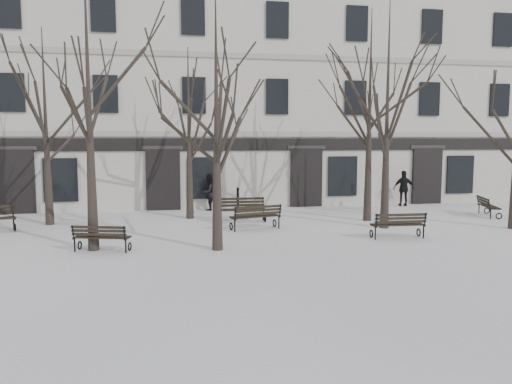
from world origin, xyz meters
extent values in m
plane|color=white|center=(0.00, 0.00, 0.00)|extent=(100.00, 100.00, 0.00)
cube|color=#BBB7AD|center=(0.00, 13.00, 5.50)|extent=(40.00, 10.00, 11.00)
cube|color=#9E9790|center=(0.00, 7.97, 3.60)|extent=(40.00, 0.12, 0.25)
cube|color=#9E9790|center=(0.00, 7.97, 7.30)|extent=(40.00, 0.12, 0.25)
cube|color=black|center=(0.00, 7.96, 3.10)|extent=(40.00, 0.10, 0.60)
cube|color=black|center=(-10.00, 7.94, 1.45)|extent=(1.60, 0.22, 2.90)
cube|color=#2D2B28|center=(-10.00, 7.90, 2.95)|extent=(1.90, 0.08, 0.18)
cube|color=black|center=(-8.10, 7.95, 1.50)|extent=(1.50, 0.14, 2.00)
cube|color=black|center=(-3.50, 7.94, 1.45)|extent=(1.60, 0.22, 2.90)
cube|color=#2D2B28|center=(-3.50, 7.90, 2.95)|extent=(1.90, 0.08, 0.18)
cube|color=black|center=(-1.60, 7.95, 1.50)|extent=(1.50, 0.14, 2.00)
cube|color=black|center=(3.50, 7.94, 1.45)|extent=(1.60, 0.22, 2.90)
cube|color=#2D2B28|center=(3.50, 7.90, 2.95)|extent=(1.90, 0.08, 0.18)
cube|color=black|center=(5.40, 7.95, 1.50)|extent=(1.50, 0.14, 2.00)
cube|color=black|center=(10.00, 7.94, 1.45)|extent=(1.60, 0.22, 2.90)
cube|color=#2D2B28|center=(10.00, 7.90, 2.95)|extent=(1.90, 0.08, 0.18)
cube|color=black|center=(11.90, 7.95, 1.50)|extent=(1.50, 0.14, 2.00)
cube|color=black|center=(-10.00, 7.95, 5.40)|extent=(1.10, 0.14, 1.70)
cube|color=black|center=(-10.00, 7.95, 9.00)|extent=(1.10, 0.14, 1.70)
cube|color=black|center=(-6.00, 7.95, 5.40)|extent=(1.10, 0.14, 1.70)
cube|color=black|center=(-6.00, 7.95, 9.00)|extent=(1.10, 0.14, 1.70)
cube|color=black|center=(-2.00, 7.95, 5.40)|extent=(1.10, 0.14, 1.70)
cube|color=black|center=(-2.00, 7.95, 9.00)|extent=(1.10, 0.14, 1.70)
cube|color=black|center=(2.00, 7.95, 5.40)|extent=(1.10, 0.14, 1.70)
cube|color=black|center=(2.00, 7.95, 9.00)|extent=(1.10, 0.14, 1.70)
cube|color=black|center=(6.00, 7.95, 5.40)|extent=(1.10, 0.14, 1.70)
cube|color=black|center=(6.00, 7.95, 9.00)|extent=(1.10, 0.14, 1.70)
cube|color=black|center=(10.00, 7.95, 5.40)|extent=(1.10, 0.14, 1.70)
cube|color=black|center=(10.00, 7.95, 9.00)|extent=(1.10, 0.14, 1.70)
cube|color=black|center=(14.00, 7.95, 5.40)|extent=(1.10, 0.14, 1.70)
cube|color=black|center=(14.00, 7.95, 9.00)|extent=(1.10, 0.14, 1.70)
cone|color=black|center=(-5.56, -0.45, 1.80)|extent=(0.34, 0.34, 3.60)
cone|color=black|center=(-1.86, -1.08, 1.61)|extent=(0.34, 0.34, 3.22)
cone|color=black|center=(4.76, 1.57, 1.76)|extent=(0.34, 0.34, 3.52)
cone|color=black|center=(-7.90, 4.61, 1.60)|extent=(0.34, 0.34, 3.19)
cone|color=black|center=(-2.39, 5.18, 1.50)|extent=(0.34, 0.34, 3.00)
cone|color=black|center=(4.81, 3.33, 1.79)|extent=(0.34, 0.34, 3.58)
torus|color=black|center=(-8.81, 3.26, 0.15)|extent=(0.16, 0.30, 0.31)
cylinder|color=black|center=(-8.95, 3.61, 0.24)|extent=(0.05, 0.05, 0.48)
cube|color=black|center=(-8.88, 3.43, 0.48)|extent=(0.27, 0.56, 0.05)
cylinder|color=black|center=(-8.99, 3.69, 0.69)|extent=(0.10, 0.16, 0.53)
torus|color=black|center=(-4.48, -0.73, 0.13)|extent=(0.12, 0.27, 0.27)
cylinder|color=black|center=(-4.57, -1.05, 0.21)|extent=(0.05, 0.05, 0.42)
cube|color=black|center=(-4.52, -0.89, 0.42)|extent=(0.18, 0.50, 0.05)
torus|color=black|center=(-5.99, -0.30, 0.13)|extent=(0.12, 0.27, 0.27)
cylinder|color=black|center=(-6.08, -0.62, 0.21)|extent=(0.05, 0.05, 0.42)
cube|color=black|center=(-6.03, -0.46, 0.42)|extent=(0.18, 0.50, 0.05)
cube|color=black|center=(-5.22, -0.48, 0.43)|extent=(1.62, 0.53, 0.03)
cube|color=black|center=(-5.26, -0.60, 0.43)|extent=(1.62, 0.53, 0.03)
cube|color=black|center=(-5.29, -0.73, 0.43)|extent=(1.62, 0.53, 0.03)
cube|color=black|center=(-5.33, -0.85, 0.43)|extent=(1.62, 0.53, 0.03)
cube|color=black|center=(-5.34, -0.89, 0.55)|extent=(1.61, 0.48, 0.08)
cube|color=black|center=(-5.34, -0.91, 0.66)|extent=(1.61, 0.48, 0.08)
cube|color=black|center=(-5.35, -0.92, 0.78)|extent=(1.61, 0.48, 0.08)
cylinder|color=black|center=(-4.59, -1.12, 0.60)|extent=(0.07, 0.14, 0.46)
cylinder|color=black|center=(-6.10, -0.69, 0.60)|extent=(0.07, 0.14, 0.46)
torus|color=black|center=(5.20, -0.23, 0.14)|extent=(0.06, 0.29, 0.29)
cylinder|color=black|center=(5.19, -0.59, 0.23)|extent=(0.05, 0.05, 0.45)
cube|color=black|center=(5.19, -0.41, 0.45)|extent=(0.07, 0.55, 0.05)
torus|color=black|center=(3.50, -0.16, 0.14)|extent=(0.06, 0.29, 0.29)
cylinder|color=black|center=(3.48, -0.52, 0.23)|extent=(0.05, 0.05, 0.45)
cube|color=black|center=(3.49, -0.34, 0.45)|extent=(0.07, 0.55, 0.05)
cube|color=black|center=(4.35, -0.15, 0.47)|extent=(1.81, 0.17, 0.04)
cube|color=black|center=(4.35, -0.29, 0.47)|extent=(1.81, 0.17, 0.04)
cube|color=black|center=(4.34, -0.43, 0.47)|extent=(1.81, 0.17, 0.04)
cube|color=black|center=(4.33, -0.57, 0.47)|extent=(1.81, 0.17, 0.04)
cube|color=black|center=(4.33, -0.61, 0.60)|extent=(1.80, 0.11, 0.09)
cube|color=black|center=(4.33, -0.64, 0.72)|extent=(1.80, 0.11, 0.09)
cube|color=black|center=(4.33, -0.66, 0.84)|extent=(1.80, 0.11, 0.09)
cylinder|color=black|center=(5.18, -0.67, 0.65)|extent=(0.05, 0.14, 0.50)
cylinder|color=black|center=(3.48, -0.60, 0.65)|extent=(0.05, 0.14, 0.50)
torus|color=black|center=(-1.30, 3.66, 0.15)|extent=(0.06, 0.32, 0.32)
cylinder|color=black|center=(-1.30, 4.05, 0.25)|extent=(0.05, 0.05, 0.49)
cube|color=black|center=(-1.30, 3.85, 0.49)|extent=(0.06, 0.60, 0.05)
torus|color=black|center=(0.56, 3.65, 0.15)|extent=(0.06, 0.32, 0.32)
cylinder|color=black|center=(0.56, 4.04, 0.25)|extent=(0.05, 0.05, 0.49)
cube|color=black|center=(0.56, 3.85, 0.49)|extent=(0.06, 0.60, 0.05)
cube|color=black|center=(-0.37, 3.61, 0.51)|extent=(1.97, 0.11, 0.04)
cube|color=black|center=(-0.37, 3.76, 0.51)|extent=(1.97, 0.11, 0.04)
cube|color=black|center=(-0.37, 3.92, 0.51)|extent=(1.97, 0.11, 0.04)
cube|color=black|center=(-0.37, 4.07, 0.51)|extent=(1.97, 0.11, 0.04)
cube|color=black|center=(-0.37, 4.11, 0.66)|extent=(1.97, 0.04, 0.10)
cube|color=black|center=(-0.37, 4.14, 0.79)|extent=(1.97, 0.04, 0.10)
cube|color=black|center=(-0.37, 4.16, 0.92)|extent=(1.97, 0.04, 0.10)
cylinder|color=black|center=(-1.30, 4.14, 0.71)|extent=(0.04, 0.16, 0.54)
cylinder|color=black|center=(0.56, 4.13, 0.71)|extent=(0.04, 0.16, 0.54)
torus|color=black|center=(0.70, 2.51, 0.15)|extent=(0.12, 0.31, 0.30)
cylinder|color=black|center=(0.79, 2.14, 0.24)|extent=(0.05, 0.05, 0.47)
cube|color=black|center=(0.75, 2.33, 0.47)|extent=(0.18, 0.57, 0.05)
torus|color=black|center=(-1.03, 2.10, 0.15)|extent=(0.12, 0.31, 0.30)
cylinder|color=black|center=(-0.94, 1.74, 0.24)|extent=(0.05, 0.05, 0.47)
cube|color=black|center=(-0.98, 1.92, 0.47)|extent=(0.18, 0.57, 0.05)
cube|color=black|center=(-0.17, 2.35, 0.49)|extent=(1.85, 0.52, 0.04)
cube|color=black|center=(-0.14, 2.20, 0.49)|extent=(1.85, 0.52, 0.04)
cube|color=black|center=(-0.10, 2.06, 0.49)|extent=(1.85, 0.52, 0.04)
cube|color=black|center=(-0.07, 1.92, 0.49)|extent=(1.85, 0.52, 0.04)
cube|color=black|center=(-0.06, 1.88, 0.63)|extent=(1.84, 0.47, 0.09)
cube|color=black|center=(-0.05, 1.86, 0.75)|extent=(1.84, 0.47, 0.09)
cube|color=black|center=(-0.05, 1.83, 0.88)|extent=(1.84, 0.47, 0.09)
cylinder|color=black|center=(0.81, 2.06, 0.68)|extent=(0.08, 0.16, 0.52)
cylinder|color=black|center=(-0.92, 1.65, 0.68)|extent=(0.08, 0.16, 0.52)
torus|color=black|center=(10.41, 2.65, 0.13)|extent=(0.28, 0.13, 0.27)
cylinder|color=black|center=(10.08, 2.76, 0.21)|extent=(0.05, 0.05, 0.43)
cube|color=black|center=(10.24, 2.70, 0.43)|extent=(0.51, 0.21, 0.05)
torus|color=black|center=(10.91, 4.18, 0.13)|extent=(0.28, 0.13, 0.27)
cylinder|color=black|center=(10.58, 4.28, 0.21)|extent=(0.05, 0.05, 0.43)
cube|color=black|center=(10.75, 4.23, 0.43)|extent=(0.51, 0.21, 0.05)
cube|color=black|center=(10.69, 3.40, 0.44)|extent=(0.61, 1.64, 0.03)
cube|color=black|center=(10.57, 3.44, 0.44)|extent=(0.61, 1.64, 0.03)
cube|color=black|center=(10.44, 3.48, 0.44)|extent=(0.61, 1.64, 0.03)
cube|color=black|center=(10.32, 3.53, 0.44)|extent=(0.61, 1.64, 0.03)
cube|color=black|center=(10.28, 3.54, 0.57)|extent=(0.56, 1.63, 0.09)
cube|color=black|center=(10.26, 3.54, 0.68)|extent=(0.56, 1.63, 0.09)
cube|color=black|center=(10.24, 3.55, 0.79)|extent=(0.56, 1.63, 0.09)
cylinder|color=black|center=(10.01, 2.78, 0.61)|extent=(0.14, 0.08, 0.47)
cylinder|color=black|center=(10.51, 4.31, 0.61)|extent=(0.14, 0.08, 0.47)
cylinder|color=black|center=(-0.04, 7.18, 0.50)|extent=(0.12, 0.12, 1.00)
sphere|color=black|center=(-0.04, 7.18, 1.02)|extent=(0.14, 0.14, 0.14)
cylinder|color=black|center=(6.29, 6.88, 0.46)|extent=(0.11, 0.11, 0.93)
sphere|color=black|center=(6.29, 6.88, 0.95)|extent=(0.13, 0.13, 0.13)
imported|color=black|center=(-1.35, 7.50, 0.00)|extent=(1.04, 0.99, 1.69)
imported|color=black|center=(8.41, 7.27, 0.00)|extent=(1.12, 0.67, 1.78)
camera|label=1|loc=(-3.35, -15.94, 3.34)|focal=35.00mm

